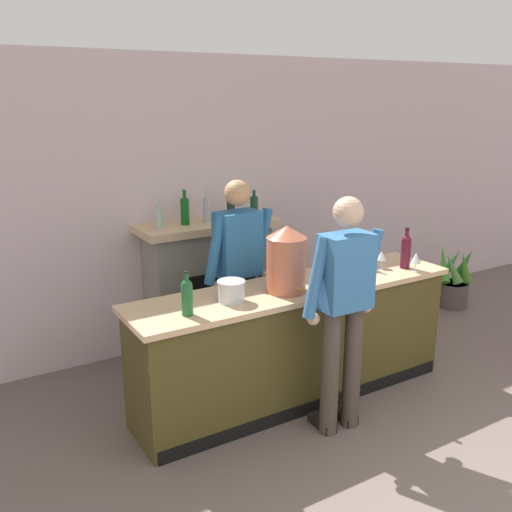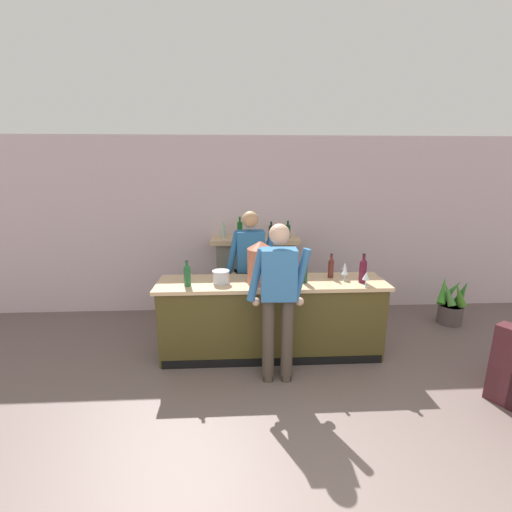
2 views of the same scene
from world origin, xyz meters
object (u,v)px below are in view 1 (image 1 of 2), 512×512
Objects in this scene: person_bartender at (238,273)px; wine_glass_front_right at (326,274)px; copper_dispenser at (286,259)px; wine_bottle_merlot_tall at (360,252)px; fireplace_stone at (209,284)px; wine_bottle_riesling_slim at (406,250)px; ice_bucket_steel at (231,291)px; potted_plant_corner at (454,281)px; wine_bottle_chardonnay_pale at (187,296)px; wine_glass_by_dispenser at (416,258)px; person_customer at (344,306)px; wine_bottle_burgundy_dark at (340,262)px; wine_glass_mid_counter at (371,249)px; wine_glass_back_row at (381,256)px.

wine_glass_front_right is (0.41, -0.64, 0.10)m from person_bartender.
wine_bottle_merlot_tall is (0.88, 0.18, -0.12)m from copper_dispenser.
wine_bottle_riesling_slim is at bearing -48.12° from fireplace_stone.
wine_bottle_riesling_slim reaches higher than ice_bucket_steel.
ice_bucket_steel is at bearing -109.57° from fireplace_stone.
potted_plant_corner is 2.36× the size of wine_bottle_chardonnay_pale.
wine_bottle_merlot_tall is (-2.04, -0.64, 0.79)m from potted_plant_corner.
person_bartender is 11.43× the size of wine_glass_front_right.
wine_glass_by_dispenser reaches higher than ice_bucket_steel.
wine_bottle_chardonnay_pale is at bearing -121.49° from fireplace_stone.
person_customer is 10.53× the size of wine_glass_by_dispenser.
copper_dispenser is 1.65× the size of wine_bottle_chardonnay_pale.
wine_bottle_burgundy_dark is (0.52, -1.31, 0.47)m from fireplace_stone.
person_bartender is at bearing 155.40° from wine_bottle_riesling_slim.
wine_glass_mid_counter is (1.53, 0.23, 0.04)m from ice_bucket_steel.
wine_bottle_merlot_tall is at bearing 7.60° from wine_bottle_chardonnay_pale.
wine_glass_back_row is (-1.89, -0.74, 0.76)m from potted_plant_corner.
wine_bottle_riesling_slim is 0.21m from wine_glass_back_row.
wine_bottle_burgundy_dark is (0.52, 0.00, -0.10)m from copper_dispenser.
potted_plant_corner is 2.07m from wine_glass_mid_counter.
person_customer is 1.08m from person_bartender.
wine_bottle_chardonnay_pale is at bearing 156.63° from person_customer.
person_bartender is (-3.01, -0.25, 0.66)m from potted_plant_corner.
person_customer is 1.18m from wine_glass_mid_counter.
fireplace_stone is at bearing 70.43° from ice_bucket_steel.
ice_bucket_steel is at bearing 177.26° from copper_dispenser.
potted_plant_corner is at bearing 29.38° from wine_glass_by_dispenser.
copper_dispenser is (-0.16, 0.48, 0.25)m from person_customer.
wine_bottle_chardonnay_pale reaches higher than wine_bottle_merlot_tall.
wine_glass_front_right is (0.31, -0.08, -0.15)m from copper_dispenser.
wine_bottle_chardonnay_pale is at bearing -168.81° from ice_bucket_steel.
potted_plant_corner is 2.08m from wine_bottle_riesling_slim.
copper_dispenser is (-2.92, -0.81, 0.91)m from potted_plant_corner.
wine_bottle_merlot_tall is (1.34, 0.15, 0.06)m from ice_bucket_steel.
copper_dispenser is 1.21m from wine_bottle_riesling_slim.
ice_bucket_steel reaches higher than wine_glass_front_right.
ice_bucket_steel is 1.20× the size of wine_glass_mid_counter.
wine_glass_by_dispenser is (1.04, 0.33, 0.11)m from person_customer.
copper_dispenser is (0.09, -0.56, 0.25)m from person_bartender.
wine_glass_mid_counter is at bearing -14.78° from person_bartender.
wine_bottle_merlot_tall is 1.80× the size of wine_glass_mid_counter.
person_bartender reaches higher than wine_bottle_chardonnay_pale.
copper_dispenser is 0.49m from ice_bucket_steel.
wine_glass_by_dispenser is 0.98× the size of wine_glass_mid_counter.
person_customer is at bearing -162.47° from wine_glass_by_dispenser.
wine_bottle_burgundy_dark is at bearing 166.99° from wine_glass_by_dispenser.
person_bartender reaches higher than wine_glass_mid_counter.
wine_glass_back_row is at bearing 128.14° from wine_glass_by_dispenser.
wine_glass_mid_counter is (-0.12, 0.41, 0.00)m from wine_glass_by_dispenser.
wine_bottle_merlot_tall is 0.21m from wine_glass_mid_counter.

